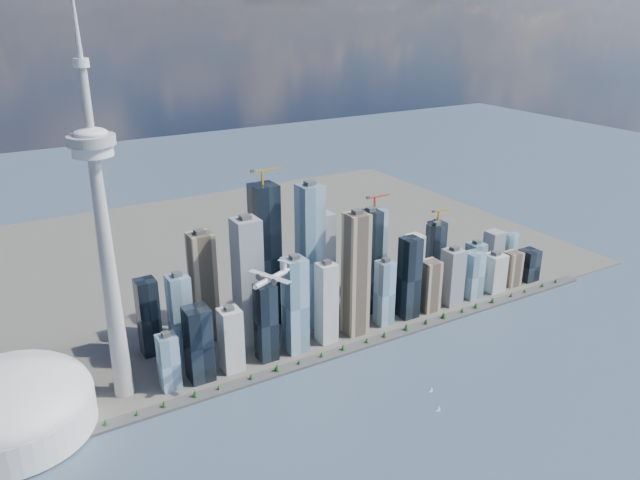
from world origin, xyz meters
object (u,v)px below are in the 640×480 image
sailboat_east (431,390)px  dome_stadium (10,406)px  sailboat_west (439,409)px  needle_tower (104,235)px  airplane (271,278)px

sailboat_east → dome_stadium: bearing=159.4°
sailboat_west → needle_tower: bearing=150.3°
dome_stadium → sailboat_west: bearing=-26.1°
dome_stadium → sailboat_west: dome_stadium is taller
sailboat_west → dome_stadium: bearing=159.8°
sailboat_east → needle_tower: bearing=151.2°
sailboat_west → sailboat_east: size_ratio=1.08×
needle_tower → airplane: 215.83m
airplane → sailboat_east: airplane is taller
dome_stadium → airplane: bearing=-15.7°
needle_tower → sailboat_east: (368.73, -210.42, -232.97)m
dome_stadium → sailboat_east: size_ratio=22.35×
sailboat_west → sailboat_east: (20.06, 38.59, -0.22)m
airplane → sailboat_east: 277.17m
dome_stadium → airplane: size_ratio=2.81×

